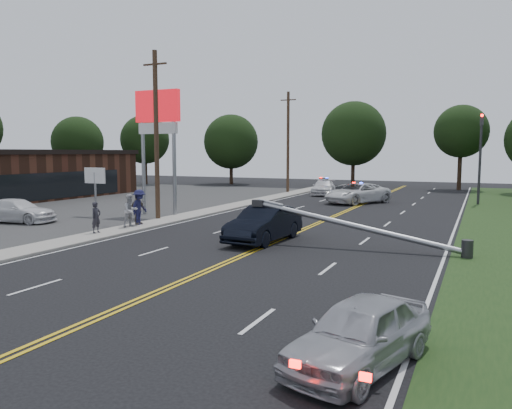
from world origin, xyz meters
The scene contains 24 objects.
ground centered at (0.00, 0.00, 0.00)m, with size 120.00×120.00×0.00m, color black.
parking_lot centered at (-20.00, 10.00, 0.01)m, with size 25.00×60.00×0.01m, color #2D2D2D.
sidewalk centered at (-8.40, 10.00, 0.06)m, with size 1.80×70.00×0.12m, color gray.
centerline_yellow centered at (0.00, 10.00, 0.01)m, with size 0.36×80.00×0.00m, color gold.
pylon_sign centered at (-10.50, 14.00, 6.00)m, with size 3.20×0.35×8.00m.
small_sign centered at (-14.00, 12.00, 2.33)m, with size 1.60×0.14×3.10m.
traffic_signal centered at (8.30, 30.00, 4.21)m, with size 0.28×0.41×7.05m.
fallen_streetlight centered at (4.19, 8.00, 0.92)m, with size 9.36×0.44×1.91m.
utility_pole_mid centered at (-9.20, 12.00, 5.08)m, with size 1.60×0.28×10.00m.
utility_pole_far centered at (-9.20, 34.00, 5.08)m, with size 1.60×0.28×10.00m.
tree_3 centered at (-34.16, 31.50, 5.25)m, with size 5.83×5.83×8.18m.
tree_4 centered at (-30.52, 39.27, 5.66)m, with size 6.11×6.11×8.73m.
tree_5 centered at (-20.81, 44.21, 5.40)m, with size 6.90×6.90×8.86m.
tree_6 centered at (-5.44, 45.76, 6.24)m, with size 7.52×7.52×10.01m.
tree_7 centered at (6.25, 45.65, 6.30)m, with size 5.67×5.67×9.15m.
crashed_sedan centered at (-0.49, 8.00, 0.81)m, with size 1.71×4.92×1.62m, color black.
waiting_sedan centered at (6.51, -3.52, 0.66)m, with size 1.55×3.86×1.31m, color #A7A8AF.
parked_car centered at (-16.14, 7.80, 0.68)m, with size 1.90×4.69×1.36m, color silver.
emergency_a centered at (-0.57, 26.93, 0.81)m, with size 2.68×5.81×1.62m, color silver.
emergency_b centered at (-5.32, 33.48, 0.71)m, with size 1.99×4.90×1.42m, color silver.
bystander_a centered at (-8.72, 6.19, 0.89)m, with size 0.56×0.37×1.53m, color #25242B.
bystander_b centered at (-8.45, 8.50, 0.99)m, with size 0.85×0.66×1.75m, color #A4A3A8.
bystander_c centered at (-8.57, 9.42, 1.08)m, with size 1.24×0.71×1.92m, color #1A1A42.
bystander_d centered at (-8.69, 9.41, 0.96)m, with size 0.99×0.41×1.68m, color #5D534A.
Camera 1 is at (8.50, -12.69, 4.08)m, focal length 35.00 mm.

